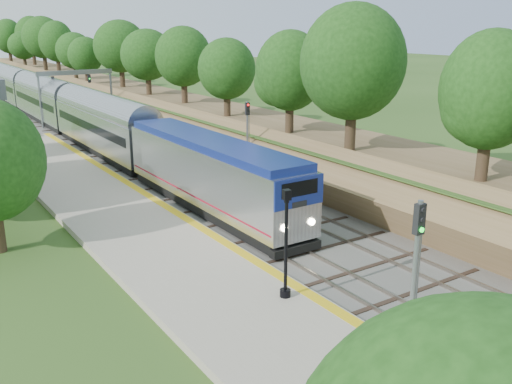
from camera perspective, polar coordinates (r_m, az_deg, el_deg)
ground at (r=21.81m, az=22.35°, el=-15.65°), size 320.00×320.00×0.00m
trackbed at (r=72.92m, az=-18.74°, el=6.88°), size 9.50×170.00×0.28m
platform at (r=30.03m, az=-9.90°, el=-5.18°), size 6.40×68.00×0.38m
yellow_stripe at (r=31.09m, az=-5.10°, el=-3.83°), size 0.55×68.00×0.01m
embankment at (r=75.16m, az=-12.67°, el=9.07°), size 10.64×170.00×11.70m
signal_gantry at (r=67.66m, az=-17.59°, el=10.37°), size 8.40×0.38×6.20m
trees_behind_platform at (r=31.54m, az=-23.76°, el=2.96°), size 7.82×53.32×7.21m
train at (r=80.66m, az=-21.91°, el=8.97°), size 2.94×117.99×4.32m
lamppost_mid at (r=16.79m, az=24.23°, el=-16.88°), size 0.43×0.43×4.35m
lamppost_far at (r=23.01m, az=3.01°, el=-5.83°), size 0.45×0.45×4.57m
signal_platform at (r=18.52m, az=15.63°, el=-7.30°), size 0.33×0.26×5.69m
signal_farside at (r=42.07m, az=-0.86°, el=6.10°), size 0.31×0.25×5.64m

